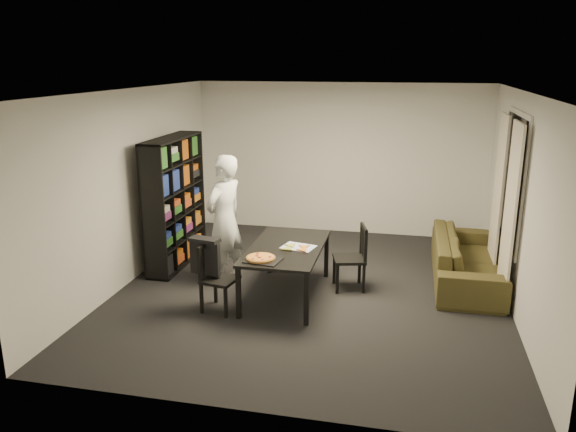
% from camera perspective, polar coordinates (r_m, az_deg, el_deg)
% --- Properties ---
extents(room, '(5.01, 5.51, 2.61)m').
position_cam_1_polar(room, '(7.14, 2.49, 2.11)').
color(room, black).
rests_on(room, ground).
extents(window_pane, '(0.02, 1.40, 1.60)m').
position_cam_1_polar(window_pane, '(7.70, 21.91, 3.50)').
color(window_pane, black).
rests_on(window_pane, room).
extents(window_frame, '(0.03, 1.52, 1.72)m').
position_cam_1_polar(window_frame, '(7.70, 21.87, 3.50)').
color(window_frame, white).
rests_on(window_frame, room).
extents(curtain_left, '(0.03, 0.70, 2.25)m').
position_cam_1_polar(curtain_left, '(7.26, 21.59, 0.00)').
color(curtain_left, beige).
rests_on(curtain_left, room).
extents(curtain_right, '(0.03, 0.70, 2.25)m').
position_cam_1_polar(curtain_right, '(8.26, 20.53, 1.91)').
color(curtain_right, beige).
rests_on(curtain_right, room).
extents(bookshelf, '(0.35, 1.50, 1.90)m').
position_cam_1_polar(bookshelf, '(8.40, -11.44, 1.42)').
color(bookshelf, black).
rests_on(bookshelf, room).
extents(dining_table, '(0.90, 1.62, 0.68)m').
position_cam_1_polar(dining_table, '(7.16, -0.17, -3.56)').
color(dining_table, black).
rests_on(dining_table, room).
extents(chair_left, '(0.45, 0.45, 0.84)m').
position_cam_1_polar(chair_left, '(6.89, -7.53, -5.72)').
color(chair_left, black).
rests_on(chair_left, room).
extents(chair_right, '(0.49, 0.49, 0.87)m').
position_cam_1_polar(chair_right, '(7.49, 6.89, -3.75)').
color(chair_right, black).
rests_on(chair_right, room).
extents(draped_jacket, '(0.40, 0.23, 0.46)m').
position_cam_1_polar(draped_jacket, '(6.87, -8.42, -3.91)').
color(draped_jacket, black).
rests_on(draped_jacket, chair_left).
extents(person, '(0.63, 0.76, 1.77)m').
position_cam_1_polar(person, '(7.61, -6.46, -0.38)').
color(person, white).
rests_on(person, room).
extents(baking_tray, '(0.45, 0.38, 0.01)m').
position_cam_1_polar(baking_tray, '(6.64, -2.53, -4.51)').
color(baking_tray, black).
rests_on(baking_tray, dining_table).
extents(pepperoni_pizza, '(0.35, 0.35, 0.03)m').
position_cam_1_polar(pepperoni_pizza, '(6.67, -2.79, -4.26)').
color(pepperoni_pizza, olive).
rests_on(pepperoni_pizza, dining_table).
extents(kitchen_towel, '(0.46, 0.38, 0.01)m').
position_cam_1_polar(kitchen_towel, '(7.10, 1.07, -3.17)').
color(kitchen_towel, silver).
rests_on(kitchen_towel, dining_table).
extents(pizza_slices, '(0.42, 0.37, 0.01)m').
position_cam_1_polar(pizza_slices, '(7.05, 0.82, -3.22)').
color(pizza_slices, gold).
rests_on(pizza_slices, dining_table).
extents(sofa, '(0.86, 2.19, 0.64)m').
position_cam_1_polar(sofa, '(8.12, 17.67, -4.17)').
color(sofa, '#3C3B18').
rests_on(sofa, room).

